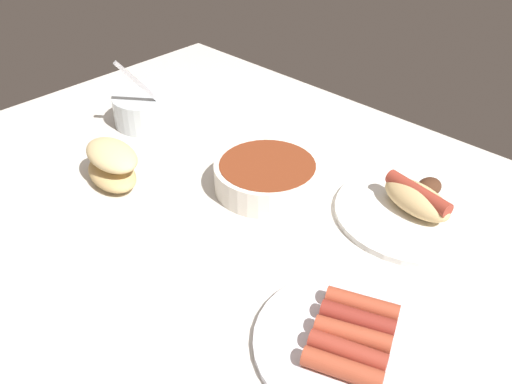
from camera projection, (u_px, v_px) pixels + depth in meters
The scene contains 6 objects.
ground_plane at pixel (234, 211), 90.71cm from camera, with size 120.00×90.00×3.00cm, color silver.
bowl_chili at pixel (267, 175), 92.17cm from camera, with size 17.93×17.93×4.80cm.
bread_stack at pixel (112, 164), 93.09cm from camera, with size 13.38×9.37×7.20cm.
plate_hotdog_assembled at pixel (416, 206), 86.62cm from camera, with size 25.07×25.07×5.61cm.
bowl_coleslaw at pixel (146, 108), 110.94cm from camera, with size 13.07×13.35×15.51cm.
plate_sausages at pixel (352, 341), 65.77cm from camera, with size 23.80×23.80×3.34cm.
Camera 1 is at (52.60, -49.42, 53.67)cm, focal length 38.50 mm.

